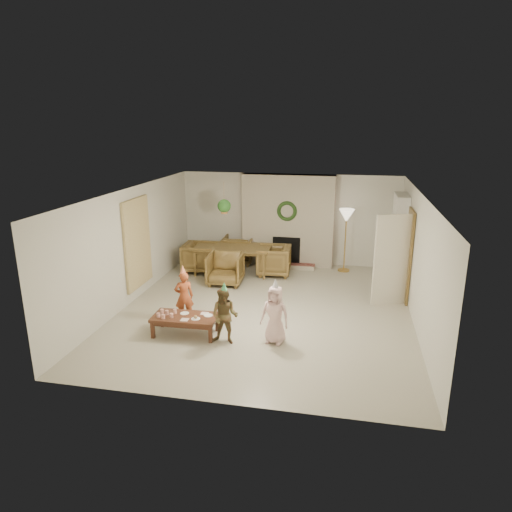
% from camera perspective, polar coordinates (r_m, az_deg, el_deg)
% --- Properties ---
extents(floor, '(7.00, 7.00, 0.00)m').
position_cam_1_polar(floor, '(9.88, 1.25, -6.59)').
color(floor, '#B7B29E').
rests_on(floor, ground).
extents(ceiling, '(7.00, 7.00, 0.00)m').
position_cam_1_polar(ceiling, '(9.20, 1.35, 7.89)').
color(ceiling, white).
rests_on(ceiling, wall_back).
extents(wall_back, '(7.00, 0.00, 7.00)m').
position_cam_1_polar(wall_back, '(12.83, 4.10, 4.61)').
color(wall_back, silver).
rests_on(wall_back, floor).
extents(wall_front, '(7.00, 0.00, 7.00)m').
position_cam_1_polar(wall_front, '(6.26, -4.50, -8.29)').
color(wall_front, silver).
rests_on(wall_front, floor).
extents(wall_left, '(0.00, 7.00, 7.00)m').
position_cam_1_polar(wall_left, '(10.40, -15.19, 1.29)').
color(wall_left, silver).
rests_on(wall_left, floor).
extents(wall_right, '(0.00, 7.00, 7.00)m').
position_cam_1_polar(wall_right, '(9.43, 19.53, -0.63)').
color(wall_right, silver).
rests_on(wall_right, floor).
extents(fireplace_mass, '(2.50, 0.40, 2.50)m').
position_cam_1_polar(fireplace_mass, '(12.63, 3.98, 4.43)').
color(fireplace_mass, '#59171B').
rests_on(fireplace_mass, floor).
extents(fireplace_hearth, '(1.60, 0.30, 0.12)m').
position_cam_1_polar(fireplace_hearth, '(12.60, 3.66, -1.19)').
color(fireplace_hearth, maroon).
rests_on(fireplace_hearth, floor).
extents(fireplace_firebox, '(0.75, 0.12, 0.75)m').
position_cam_1_polar(fireplace_firebox, '(12.65, 3.80, 0.72)').
color(fireplace_firebox, black).
rests_on(fireplace_firebox, floor).
extents(fireplace_wreath, '(0.54, 0.10, 0.54)m').
position_cam_1_polar(fireplace_wreath, '(12.35, 3.86, 5.58)').
color(fireplace_wreath, '#1B3815').
rests_on(fireplace_wreath, fireplace_mass).
extents(floor_lamp_base, '(0.31, 0.31, 0.03)m').
position_cam_1_polar(floor_lamp_base, '(12.56, 10.82, -1.73)').
color(floor_lamp_base, gold).
rests_on(floor_lamp_base, floor).
extents(floor_lamp_post, '(0.03, 0.03, 1.51)m').
position_cam_1_polar(floor_lamp_post, '(12.35, 11.01, 1.65)').
color(floor_lamp_post, gold).
rests_on(floor_lamp_post, floor).
extents(floor_lamp_shade, '(0.40, 0.40, 0.34)m').
position_cam_1_polar(floor_lamp_shade, '(12.19, 11.19, 4.95)').
color(floor_lamp_shade, beige).
rests_on(floor_lamp_shade, floor_lamp_post).
extents(bookshelf_carcass, '(0.30, 1.00, 2.20)m').
position_cam_1_polar(bookshelf_carcass, '(11.65, 17.26, 1.95)').
color(bookshelf_carcass, white).
rests_on(bookshelf_carcass, floor).
extents(bookshelf_shelf_a, '(0.30, 0.92, 0.03)m').
position_cam_1_polar(bookshelf_shelf_a, '(11.82, 16.90, -1.10)').
color(bookshelf_shelf_a, white).
rests_on(bookshelf_shelf_a, bookshelf_carcass).
extents(bookshelf_shelf_b, '(0.30, 0.92, 0.03)m').
position_cam_1_polar(bookshelf_shelf_b, '(11.71, 17.06, 0.77)').
color(bookshelf_shelf_b, white).
rests_on(bookshelf_shelf_b, bookshelf_carcass).
extents(bookshelf_shelf_c, '(0.30, 0.92, 0.03)m').
position_cam_1_polar(bookshelf_shelf_c, '(11.62, 17.23, 2.67)').
color(bookshelf_shelf_c, white).
rests_on(bookshelf_shelf_c, bookshelf_carcass).
extents(bookshelf_shelf_d, '(0.30, 0.92, 0.03)m').
position_cam_1_polar(bookshelf_shelf_d, '(11.54, 17.39, 4.60)').
color(bookshelf_shelf_d, white).
rests_on(bookshelf_shelf_d, bookshelf_carcass).
extents(books_row_lower, '(0.20, 0.40, 0.24)m').
position_cam_1_polar(books_row_lower, '(11.64, 16.92, -0.65)').
color(books_row_lower, '#B43621').
rests_on(books_row_lower, bookshelf_shelf_a).
extents(books_row_mid, '(0.20, 0.44, 0.24)m').
position_cam_1_polar(books_row_mid, '(11.73, 17.00, 1.50)').
color(books_row_mid, '#296598').
rests_on(books_row_mid, bookshelf_shelf_b).
extents(books_row_upper, '(0.20, 0.36, 0.22)m').
position_cam_1_polar(books_row_upper, '(11.49, 17.22, 3.19)').
color(books_row_upper, '#B98F27').
rests_on(books_row_upper, bookshelf_shelf_c).
extents(door_frame, '(0.05, 0.86, 2.04)m').
position_cam_1_polar(door_frame, '(10.63, 18.39, 0.05)').
color(door_frame, brown).
rests_on(door_frame, floor).
extents(door_leaf, '(0.77, 0.32, 2.00)m').
position_cam_1_polar(door_leaf, '(10.23, 16.50, -0.53)').
color(door_leaf, beige).
rests_on(door_leaf, floor).
extents(curtain_panel, '(0.06, 1.20, 2.00)m').
position_cam_1_polar(curtain_panel, '(10.56, -14.52, 1.55)').
color(curtain_panel, beige).
rests_on(curtain_panel, wall_left).
extents(dining_table, '(2.05, 1.22, 0.70)m').
position_cam_1_polar(dining_table, '(12.09, -2.96, -0.50)').
color(dining_table, brown).
rests_on(dining_table, floor).
extents(dining_chair_near, '(0.87, 0.89, 0.77)m').
position_cam_1_polar(dining_chair_near, '(11.27, -3.84, -1.60)').
color(dining_chair_near, brown).
rests_on(dining_chair_near, floor).
extents(dining_chair_far, '(0.87, 0.89, 0.77)m').
position_cam_1_polar(dining_chair_far, '(12.91, -2.21, 0.77)').
color(dining_chair_far, brown).
rests_on(dining_chair_far, floor).
extents(dining_chair_left, '(0.89, 0.87, 0.77)m').
position_cam_1_polar(dining_chair_left, '(12.28, -6.98, -0.16)').
color(dining_chair_left, brown).
rests_on(dining_chair_left, floor).
extents(dining_chair_right, '(0.89, 0.87, 0.77)m').
position_cam_1_polar(dining_chair_right, '(11.92, 2.20, -0.55)').
color(dining_chair_right, brown).
rests_on(dining_chair_right, floor).
extents(hanging_plant_cord, '(0.01, 0.01, 0.70)m').
position_cam_1_polar(hanging_plant_cord, '(10.99, -4.00, 7.40)').
color(hanging_plant_cord, tan).
rests_on(hanging_plant_cord, ceiling).
extents(hanging_plant_pot, '(0.16, 0.16, 0.12)m').
position_cam_1_polar(hanging_plant_pot, '(11.05, -3.96, 5.61)').
color(hanging_plant_pot, '#9F6533').
rests_on(hanging_plant_pot, hanging_plant_cord).
extents(hanging_plant_foliage, '(0.32, 0.32, 0.32)m').
position_cam_1_polar(hanging_plant_foliage, '(11.03, -3.98, 6.22)').
color(hanging_plant_foliage, '#1C4A18').
rests_on(hanging_plant_foliage, hanging_plant_pot).
extents(coffee_table_top, '(1.23, 0.64, 0.06)m').
position_cam_1_polar(coffee_table_top, '(8.73, -8.79, -7.54)').
color(coffee_table_top, '#532D1B').
rests_on(coffee_table_top, floor).
extents(coffee_table_apron, '(1.13, 0.55, 0.07)m').
position_cam_1_polar(coffee_table_apron, '(8.76, -8.77, -7.93)').
color(coffee_table_apron, '#532D1B').
rests_on(coffee_table_apron, floor).
extents(coffee_leg_fl, '(0.07, 0.07, 0.32)m').
position_cam_1_polar(coffee_leg_fl, '(8.78, -12.70, -8.95)').
color(coffee_leg_fl, '#532D1B').
rests_on(coffee_leg_fl, floor).
extents(coffee_leg_fr, '(0.07, 0.07, 0.32)m').
position_cam_1_polar(coffee_leg_fr, '(8.45, -5.67, -9.67)').
color(coffee_leg_fr, '#532D1B').
rests_on(coffee_leg_fr, floor).
extents(coffee_leg_bl, '(0.07, 0.07, 0.32)m').
position_cam_1_polar(coffee_leg_bl, '(9.20, -11.54, -7.68)').
color(coffee_leg_bl, '#532D1B').
rests_on(coffee_leg_bl, floor).
extents(coffee_leg_br, '(0.07, 0.07, 0.32)m').
position_cam_1_polar(coffee_leg_br, '(8.88, -4.82, -8.30)').
color(coffee_leg_br, '#532D1B').
rests_on(coffee_leg_br, floor).
extents(cup_a, '(0.07, 0.07, 0.08)m').
position_cam_1_polar(cup_a, '(8.74, -12.03, -7.20)').
color(cup_a, white).
rests_on(cup_a, coffee_table_top).
extents(cup_b, '(0.07, 0.07, 0.08)m').
position_cam_1_polar(cup_b, '(8.90, -11.59, -6.73)').
color(cup_b, white).
rests_on(cup_b, coffee_table_top).
extents(cup_c, '(0.07, 0.07, 0.08)m').
position_cam_1_polar(cup_c, '(8.66, -11.44, -7.38)').
color(cup_c, white).
rests_on(cup_c, coffee_table_top).
extents(cup_d, '(0.07, 0.07, 0.08)m').
position_cam_1_polar(cup_d, '(8.82, -11.01, -6.91)').
color(cup_d, white).
rests_on(cup_d, coffee_table_top).
extents(cup_e, '(0.07, 0.07, 0.08)m').
position_cam_1_polar(cup_e, '(8.68, -10.46, -7.27)').
color(cup_e, white).
rests_on(cup_e, coffee_table_top).
extents(cup_f, '(0.07, 0.07, 0.08)m').
position_cam_1_polar(cup_f, '(8.84, -10.04, -6.80)').
color(cup_f, white).
rests_on(cup_f, coffee_table_top).
extents(plate_a, '(0.17, 0.17, 0.01)m').
position_cam_1_polar(plate_a, '(8.83, -8.86, -7.03)').
color(plate_a, white).
rests_on(plate_a, coffee_table_top).
extents(plate_b, '(0.17, 0.17, 0.01)m').
position_cam_1_polar(plate_b, '(8.57, -7.50, -7.72)').
color(plate_b, white).
rests_on(plate_b, coffee_table_top).
extents(plate_c, '(0.17, 0.17, 0.01)m').
position_cam_1_polar(plate_c, '(8.68, -5.95, -7.34)').
color(plate_c, white).
rests_on(plate_c, coffee_table_top).
extents(food_scoop, '(0.07, 0.07, 0.07)m').
position_cam_1_polar(food_scoop, '(8.56, -7.51, -7.50)').
color(food_scoop, tan).
rests_on(food_scoop, plate_b).
extents(napkin_left, '(0.14, 0.14, 0.01)m').
position_cam_1_polar(napkin_left, '(8.56, -8.85, -7.82)').
color(napkin_left, '#D9A2A0').
rests_on(napkin_left, coffee_table_top).
extents(napkin_right, '(0.14, 0.14, 0.01)m').
position_cam_1_polar(napkin_right, '(8.77, -6.41, -7.10)').
color(napkin_right, '#D9A2A0').
rests_on(napkin_right, coffee_table_top).
extents(child_red, '(0.45, 0.39, 1.03)m').
position_cam_1_polar(child_red, '(9.24, -8.92, -5.01)').
color(child_red, '#A74723').
rests_on(child_red, floor).
extents(party_hat_red, '(0.16, 0.16, 0.20)m').
position_cam_1_polar(party_hat_red, '(9.06, -9.08, -1.71)').
color(party_hat_red, '#F5C751').
rests_on(party_hat_red, child_red).
extents(child_plaid, '(0.53, 0.42, 1.04)m').
position_cam_1_polar(child_plaid, '(8.27, -3.90, -7.45)').
color(child_plaid, brown).
rests_on(child_plaid, floor).
extents(party_hat_plaid, '(0.16, 0.16, 0.17)m').
position_cam_1_polar(party_hat_plaid, '(8.06, -3.98, -3.81)').
color(party_hat_plaid, '#4DB56F').
rests_on(party_hat_plaid, child_plaid).
extents(child_pink, '(0.58, 0.44, 1.08)m').
position_cam_1_polar(child_pink, '(8.27, 2.37, -7.28)').
color(child_pink, '#FFCDCB').
rests_on(child_pink, floor).
extents(party_hat_pink, '(0.18, 0.18, 0.19)m').
position_cam_1_polar(party_hat_pink, '(8.06, 2.42, -3.49)').
color(party_hat_pink, silver).
rests_on(party_hat_pink, child_pink).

